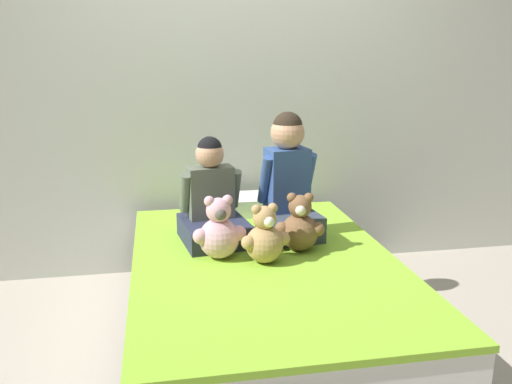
# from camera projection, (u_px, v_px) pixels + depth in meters

# --- Properties ---
(ground_plane) EXTENTS (14.00, 14.00, 0.00)m
(ground_plane) POSITION_uv_depth(u_px,v_px,m) (265.00, 342.00, 2.81)
(ground_plane) COLOR #B2A899
(wall_behind_bed) EXTENTS (8.00, 0.06, 2.50)m
(wall_behind_bed) POSITION_uv_depth(u_px,v_px,m) (232.00, 85.00, 3.54)
(wall_behind_bed) COLOR beige
(wall_behind_bed) RESTS_ON ground_plane
(bed) EXTENTS (1.31, 1.93, 0.46)m
(bed) POSITION_uv_depth(u_px,v_px,m) (265.00, 301.00, 2.75)
(bed) COLOR #2D2D33
(bed) RESTS_ON ground_plane
(child_on_left) EXTENTS (0.39, 0.44, 0.57)m
(child_on_left) POSITION_uv_depth(u_px,v_px,m) (212.00, 204.00, 2.92)
(child_on_left) COLOR #282D47
(child_on_left) RESTS_ON bed
(child_on_right) EXTENTS (0.34, 0.38, 0.69)m
(child_on_right) POSITION_uv_depth(u_px,v_px,m) (288.00, 182.00, 2.97)
(child_on_right) COLOR #384251
(child_on_right) RESTS_ON bed
(teddy_bear_held_by_left_child) EXTENTS (0.27, 0.20, 0.32)m
(teddy_bear_held_by_left_child) POSITION_uv_depth(u_px,v_px,m) (219.00, 232.00, 2.68)
(teddy_bear_held_by_left_child) COLOR #DBA3B2
(teddy_bear_held_by_left_child) RESTS_ON bed
(teddy_bear_held_by_right_child) EXTENTS (0.25, 0.19, 0.31)m
(teddy_bear_held_by_right_child) POSITION_uv_depth(u_px,v_px,m) (300.00, 226.00, 2.78)
(teddy_bear_held_by_right_child) COLOR brown
(teddy_bear_held_by_right_child) RESTS_ON bed
(teddy_bear_between_children) EXTENTS (0.25, 0.19, 0.30)m
(teddy_bear_between_children) POSITION_uv_depth(u_px,v_px,m) (265.00, 238.00, 2.62)
(teddy_bear_between_children) COLOR tan
(teddy_bear_between_children) RESTS_ON bed
(pillow_at_headboard) EXTENTS (0.52, 0.27, 0.11)m
(pillow_at_headboard) POSITION_uv_depth(u_px,v_px,m) (240.00, 205.00, 3.44)
(pillow_at_headboard) COLOR white
(pillow_at_headboard) RESTS_ON bed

